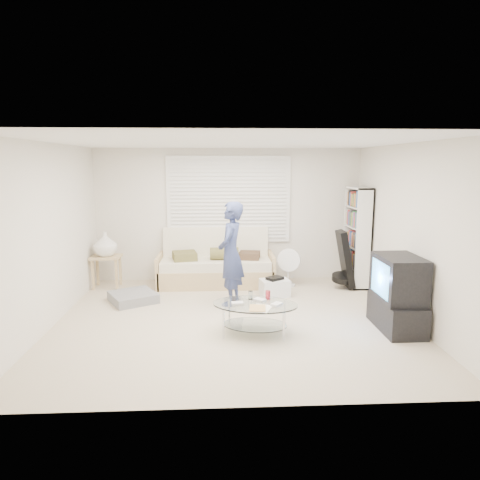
{
  "coord_description": "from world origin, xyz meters",
  "views": [
    {
      "loc": [
        -0.2,
        -5.85,
        2.21
      ],
      "look_at": [
        0.12,
        0.3,
        1.11
      ],
      "focal_mm": 32.0,
      "sensor_mm": 36.0,
      "label": 1
    }
  ],
  "objects": [
    {
      "name": "ground",
      "position": [
        0.0,
        0.0,
        0.0
      ],
      "size": [
        5.0,
        5.0,
        0.0
      ],
      "primitive_type": "plane",
      "color": "#BCA992",
      "rests_on": "ground"
    },
    {
      "name": "window_blinds",
      "position": [
        0.0,
        2.2,
        1.55
      ],
      "size": [
        2.32,
        0.08,
        1.62
      ],
      "color": "silver",
      "rests_on": "ground"
    },
    {
      "name": "room_shell",
      "position": [
        0.0,
        0.48,
        1.63
      ],
      "size": [
        5.02,
        4.52,
        2.51
      ],
      "color": "silver",
      "rests_on": "ground"
    },
    {
      "name": "side_table",
      "position": [
        -2.22,
        1.76,
        0.76
      ],
      "size": [
        0.51,
        0.41,
        1.02
      ],
      "color": "tan",
      "rests_on": "ground"
    },
    {
      "name": "bookshelf",
      "position": [
        2.32,
        1.71,
        0.9
      ],
      "size": [
        0.28,
        0.76,
        1.8
      ],
      "color": "white",
      "rests_on": "ground"
    },
    {
      "name": "futon_sofa",
      "position": [
        -0.25,
        1.87,
        0.34
      ],
      "size": [
        2.12,
        0.85,
        1.04
      ],
      "color": "tan",
      "rests_on": "ground"
    },
    {
      "name": "storage_bin",
      "position": [
        0.75,
        1.11,
        0.15
      ],
      "size": [
        0.52,
        0.41,
        0.33
      ],
      "color": "white",
      "rests_on": "ground"
    },
    {
      "name": "tv_unit",
      "position": [
        2.2,
        -0.45,
        0.49
      ],
      "size": [
        0.52,
        0.93,
        1.01
      ],
      "color": "black",
      "rests_on": "ground"
    },
    {
      "name": "coffee_table",
      "position": [
        0.28,
        -0.51,
        0.33
      ],
      "size": [
        1.22,
        0.9,
        0.53
      ],
      "color": "silver",
      "rests_on": "ground"
    },
    {
      "name": "guitar_case",
      "position": [
        2.05,
        1.47,
        0.46
      ],
      "size": [
        0.38,
        0.38,
        1.03
      ],
      "color": "black",
      "rests_on": "ground"
    },
    {
      "name": "standing_person",
      "position": [
        -0.01,
        0.7,
        0.82
      ],
      "size": [
        0.55,
        0.69,
        1.64
      ],
      "primitive_type": "imported",
      "rotation": [
        0.0,
        0.0,
        -1.86
      ],
      "color": "navy",
      "rests_on": "ground"
    },
    {
      "name": "floor_fan",
      "position": [
        1.07,
        1.7,
        0.41
      ],
      "size": [
        0.44,
        0.28,
        0.7
      ],
      "color": "white",
      "rests_on": "ground"
    },
    {
      "name": "grey_floor_pillow",
      "position": [
        -1.6,
        0.91,
        0.07
      ],
      "size": [
        0.9,
        0.9,
        0.15
      ],
      "primitive_type": "cube",
      "rotation": [
        0.0,
        0.0,
        0.52
      ],
      "color": "slate",
      "rests_on": "ground"
    }
  ]
}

